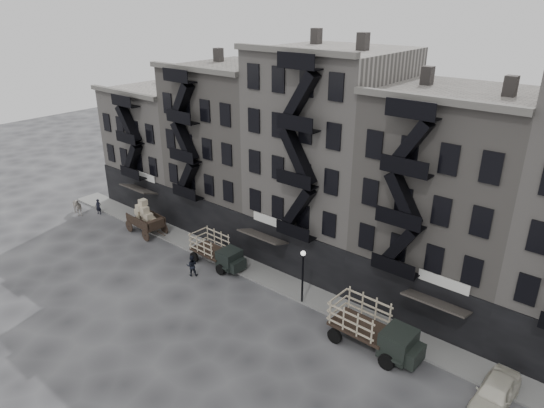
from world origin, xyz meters
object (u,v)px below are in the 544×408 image
Objects in this scene: horse at (75,206)px; pedestrian_west at (98,207)px; wagon at (144,214)px; car_east at (495,393)px; pedestrian_mid at (192,266)px; stake_truck_west at (217,249)px; stake_truck_east at (373,326)px.

horse is 1.32× the size of pedestrian_west.
car_east is at bearing 2.75° from wagon.
wagon reaches higher than car_east.
horse is 1.20× the size of pedestrian_mid.
stake_truck_west is 15.05m from stake_truck_east.
stake_truck_west is at bearing -138.42° from pedestrian_mid.
stake_truck_east reaches higher than horse.
stake_truck_east is 1.36× the size of car_east.
horse reaches higher than pedestrian_mid.
horse is at bearing -164.73° from pedestrian_west.
pedestrian_west is 16.45m from pedestrian_mid.
horse is at bearing -43.36° from pedestrian_mid.
stake_truck_east is at bearing -176.99° from car_east.
horse is 9.12m from wagon.
wagon is at bearing -177.95° from stake_truck_west.
stake_truck_west reaches higher than pedestrian_west.
wagon reaches higher than horse.
horse is 0.52× the size of wagon.
pedestrian_mid is (-0.27, -2.49, -0.56)m from stake_truck_west.
wagon is at bearing -179.78° from car_east.
pedestrian_west is at bearing -39.65° from horse.
stake_truck_west is 3.16× the size of pedestrian_west.
wagon reaches higher than pedestrian_west.
stake_truck_west is at bearing -75.98° from horse.
stake_truck_east is (15.00, -1.10, 0.24)m from stake_truck_west.
stake_truck_west is 22.40m from car_east.
wagon is 9.44m from stake_truck_west.
horse is at bearing -176.87° from stake_truck_east.
stake_truck_east reaches higher than car_east.
wagon is at bearing -69.70° from horse.
pedestrian_mid reaches higher than pedestrian_west.
pedestrian_west is at bearing -176.58° from stake_truck_west.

